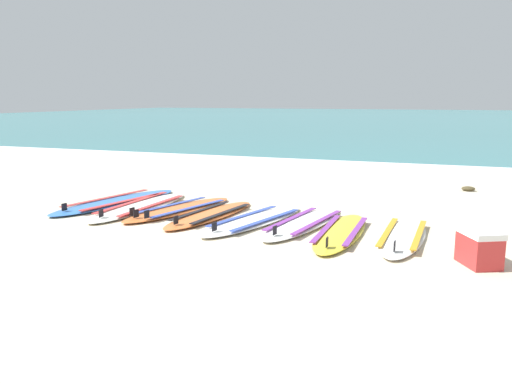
% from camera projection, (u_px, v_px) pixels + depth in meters
% --- Properties ---
extents(ground_plane, '(80.00, 80.00, 0.00)m').
position_uv_depth(ground_plane, '(219.00, 220.00, 7.32)').
color(ground_plane, beige).
extents(sea, '(80.00, 60.00, 0.10)m').
position_uv_depth(sea, '(408.00, 119.00, 40.29)').
color(sea, teal).
rests_on(sea, ground).
extents(wave_foam_strip, '(80.00, 0.88, 0.11)m').
position_uv_depth(wave_foam_strip, '(321.00, 164.00, 13.04)').
color(wave_foam_strip, white).
rests_on(wave_foam_strip, ground).
extents(surfboard_0, '(1.19, 2.63, 0.18)m').
position_uv_depth(surfboard_0, '(117.00, 202.00, 8.43)').
color(surfboard_0, '#3875CC').
rests_on(surfboard_0, ground).
extents(surfboard_1, '(0.70, 2.42, 0.18)m').
position_uv_depth(surfboard_1, '(141.00, 207.00, 8.05)').
color(surfboard_1, silver).
rests_on(surfboard_1, ground).
extents(surfboard_2, '(1.12, 2.26, 0.18)m').
position_uv_depth(surfboard_2, '(180.00, 209.00, 7.86)').
color(surfboard_2, orange).
rests_on(surfboard_2, ground).
extents(surfboard_3, '(0.84, 2.15, 0.18)m').
position_uv_depth(surfboard_3, '(211.00, 214.00, 7.51)').
color(surfboard_3, orange).
rests_on(surfboard_3, ground).
extents(surfboard_4, '(1.12, 2.28, 0.18)m').
position_uv_depth(surfboard_4, '(255.00, 220.00, 7.15)').
color(surfboard_4, white).
rests_on(surfboard_4, ground).
extents(surfboard_5, '(0.91, 2.25, 0.18)m').
position_uv_depth(surfboard_5, '(304.00, 223.00, 7.01)').
color(surfboard_5, white).
rests_on(surfboard_5, ground).
extents(surfboard_6, '(0.53, 2.09, 0.18)m').
position_uv_depth(surfboard_6, '(341.00, 232.00, 6.52)').
color(surfboard_6, yellow).
rests_on(surfboard_6, ground).
extents(surfboard_7, '(0.58, 2.09, 0.18)m').
position_uv_depth(surfboard_7, '(403.00, 236.00, 6.35)').
color(surfboard_7, white).
rests_on(surfboard_7, ground).
extents(cooler_box, '(0.49, 0.55, 0.38)m').
position_uv_depth(cooler_box, '(479.00, 247.00, 5.32)').
color(cooler_box, red).
rests_on(cooler_box, ground).
extents(seaweed_clump_near_shoreline, '(0.24, 0.19, 0.09)m').
position_uv_depth(seaweed_clump_near_shoreline, '(468.00, 189.00, 9.59)').
color(seaweed_clump_near_shoreline, '#4C4228').
rests_on(seaweed_clump_near_shoreline, ground).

